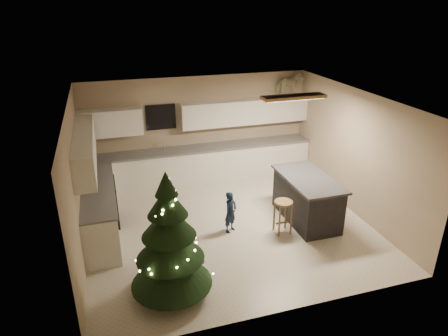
{
  "coord_description": "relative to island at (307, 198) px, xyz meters",
  "views": [
    {
      "loc": [
        -2.15,
        -6.63,
        4.26
      ],
      "look_at": [
        0.0,
        0.35,
        1.15
      ],
      "focal_mm": 32.0,
      "sensor_mm": 36.0,
      "label": 1
    }
  ],
  "objects": [
    {
      "name": "ground_plane",
      "position": [
        -1.62,
        0.17,
        -0.48
      ],
      "size": [
        5.5,
        5.5,
        0.0
      ],
      "primitive_type": "plane",
      "color": "beige"
    },
    {
      "name": "room_shell",
      "position": [
        -1.59,
        0.18,
        1.27
      ],
      "size": [
        5.52,
        5.02,
        2.61
      ],
      "color": "tan",
      "rests_on": "ground_plane"
    },
    {
      "name": "cabinetry",
      "position": [
        -2.53,
        1.82,
        0.28
      ],
      "size": [
        5.5,
        3.2,
        2.0
      ],
      "color": "white",
      "rests_on": "ground_plane"
    },
    {
      "name": "island",
      "position": [
        0.0,
        0.0,
        0.0
      ],
      "size": [
        0.9,
        1.7,
        0.95
      ],
      "color": "black",
      "rests_on": "ground_plane"
    },
    {
      "name": "bar_stool",
      "position": [
        -0.68,
        -0.32,
        0.03
      ],
      "size": [
        0.35,
        0.35,
        0.68
      ],
      "rotation": [
        0.0,
        0.0,
        0.43
      ],
      "color": "brown",
      "rests_on": "ground_plane"
    },
    {
      "name": "christmas_tree",
      "position": [
        -3.06,
        -1.43,
        0.37
      ],
      "size": [
        1.3,
        1.26,
        2.08
      ],
      "rotation": [
        0.0,
        0.0,
        0.37
      ],
      "color": "#3F2816",
      "rests_on": "ground_plane"
    },
    {
      "name": "toddler",
      "position": [
        -1.64,
        0.02,
        -0.06
      ],
      "size": [
        0.37,
        0.35,
        0.85
      ],
      "primitive_type": "imported",
      "rotation": [
        0.0,
        0.0,
        0.65
      ],
      "color": "#13213C",
      "rests_on": "ground_plane"
    },
    {
      "name": "rocking_horse",
      "position": [
        0.68,
        2.5,
        1.82
      ],
      "size": [
        0.7,
        0.39,
        0.58
      ],
      "rotation": [
        0.0,
        0.0,
        1.71
      ],
      "color": "brown",
      "rests_on": "cabinetry"
    }
  ]
}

